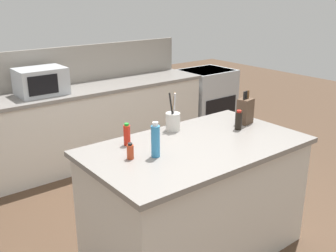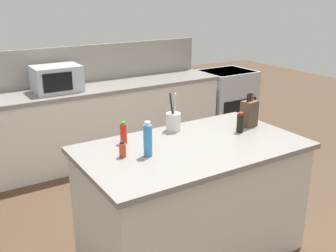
{
  "view_description": "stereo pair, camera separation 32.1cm",
  "coord_description": "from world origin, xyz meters",
  "px_view_note": "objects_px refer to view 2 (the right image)",
  "views": [
    {
      "loc": [
        -1.87,
        -2.04,
        2.03
      ],
      "look_at": [
        0.0,
        0.35,
        0.99
      ],
      "focal_mm": 42.0,
      "sensor_mm": 36.0,
      "label": 1
    },
    {
      "loc": [
        -1.61,
        -2.23,
        2.03
      ],
      "look_at": [
        0.0,
        0.35,
        0.99
      ],
      "focal_mm": 42.0,
      "sensor_mm": 36.0,
      "label": 2
    }
  ],
  "objects_px": {
    "dish_soap_bottle": "(148,140)",
    "utensil_crock": "(173,121)",
    "knife_block": "(249,113)",
    "microwave": "(57,79)",
    "hot_sauce_bottle": "(124,133)",
    "soy_sauce_bottle": "(240,123)",
    "spice_jar_paprika": "(123,150)",
    "range_oven": "(226,100)"
  },
  "relations": [
    {
      "from": "utensil_crock",
      "to": "knife_block",
      "type": "bearing_deg",
      "value": -21.5
    },
    {
      "from": "knife_block",
      "to": "microwave",
      "type": "bearing_deg",
      "value": 105.99
    },
    {
      "from": "range_oven",
      "to": "spice_jar_paprika",
      "type": "bearing_deg",
      "value": -142.17
    },
    {
      "from": "knife_block",
      "to": "dish_soap_bottle",
      "type": "height_order",
      "value": "knife_block"
    },
    {
      "from": "utensil_crock",
      "to": "soy_sauce_bottle",
      "type": "xyz_separation_m",
      "value": [
        0.45,
        -0.32,
        -0.0
      ]
    },
    {
      "from": "knife_block",
      "to": "spice_jar_paprika",
      "type": "relative_size",
      "value": 2.52
    },
    {
      "from": "range_oven",
      "to": "utensil_crock",
      "type": "distance_m",
      "value": 2.88
    },
    {
      "from": "microwave",
      "to": "hot_sauce_bottle",
      "type": "height_order",
      "value": "microwave"
    },
    {
      "from": "knife_block",
      "to": "spice_jar_paprika",
      "type": "bearing_deg",
      "value": 171.89
    },
    {
      "from": "knife_block",
      "to": "dish_soap_bottle",
      "type": "bearing_deg",
      "value": 176.41
    },
    {
      "from": "range_oven",
      "to": "spice_jar_paprika",
      "type": "height_order",
      "value": "spice_jar_paprika"
    },
    {
      "from": "spice_jar_paprika",
      "to": "soy_sauce_bottle",
      "type": "bearing_deg",
      "value": -2.19
    },
    {
      "from": "knife_block",
      "to": "spice_jar_paprika",
      "type": "xyz_separation_m",
      "value": [
        -1.21,
        -0.04,
        -0.06
      ]
    },
    {
      "from": "knife_block",
      "to": "hot_sauce_bottle",
      "type": "bearing_deg",
      "value": 159.93
    },
    {
      "from": "spice_jar_paprika",
      "to": "soy_sauce_bottle",
      "type": "xyz_separation_m",
      "value": [
        1.04,
        -0.04,
        0.02
      ]
    },
    {
      "from": "knife_block",
      "to": "hot_sauce_bottle",
      "type": "height_order",
      "value": "knife_block"
    },
    {
      "from": "knife_block",
      "to": "dish_soap_bottle",
      "type": "relative_size",
      "value": 1.15
    },
    {
      "from": "microwave",
      "to": "hot_sauce_bottle",
      "type": "xyz_separation_m",
      "value": [
        -0.08,
        -1.89,
        -0.07
      ]
    },
    {
      "from": "microwave",
      "to": "dish_soap_bottle",
      "type": "xyz_separation_m",
      "value": [
        -0.04,
        -2.2,
        -0.03
      ]
    },
    {
      "from": "spice_jar_paprika",
      "to": "range_oven",
      "type": "bearing_deg",
      "value": 37.83
    },
    {
      "from": "hot_sauce_bottle",
      "to": "range_oven",
      "type": "bearing_deg",
      "value": 35.89
    },
    {
      "from": "dish_soap_bottle",
      "to": "spice_jar_paprika",
      "type": "height_order",
      "value": "dish_soap_bottle"
    },
    {
      "from": "dish_soap_bottle",
      "to": "utensil_crock",
      "type": "bearing_deg",
      "value": 39.14
    },
    {
      "from": "range_oven",
      "to": "hot_sauce_bottle",
      "type": "height_order",
      "value": "hot_sauce_bottle"
    },
    {
      "from": "utensil_crock",
      "to": "hot_sauce_bottle",
      "type": "bearing_deg",
      "value": -174.61
    },
    {
      "from": "range_oven",
      "to": "dish_soap_bottle",
      "type": "xyz_separation_m",
      "value": [
        -2.57,
        -2.2,
        0.59
      ]
    },
    {
      "from": "spice_jar_paprika",
      "to": "hot_sauce_bottle",
      "type": "distance_m",
      "value": 0.26
    },
    {
      "from": "hot_sauce_bottle",
      "to": "microwave",
      "type": "bearing_deg",
      "value": 87.71
    },
    {
      "from": "microwave",
      "to": "soy_sauce_bottle",
      "type": "distance_m",
      "value": 2.32
    },
    {
      "from": "dish_soap_bottle",
      "to": "spice_jar_paprika",
      "type": "distance_m",
      "value": 0.19
    },
    {
      "from": "range_oven",
      "to": "hot_sauce_bottle",
      "type": "bearing_deg",
      "value": -144.11
    },
    {
      "from": "hot_sauce_bottle",
      "to": "soy_sauce_bottle",
      "type": "xyz_separation_m",
      "value": [
        0.92,
        -0.27,
        -0.0
      ]
    },
    {
      "from": "microwave",
      "to": "soy_sauce_bottle",
      "type": "height_order",
      "value": "microwave"
    },
    {
      "from": "spice_jar_paprika",
      "to": "hot_sauce_bottle",
      "type": "bearing_deg",
      "value": 62.45
    },
    {
      "from": "dish_soap_bottle",
      "to": "soy_sauce_bottle",
      "type": "height_order",
      "value": "dish_soap_bottle"
    },
    {
      "from": "spice_jar_paprika",
      "to": "microwave",
      "type": "bearing_deg",
      "value": 84.7
    },
    {
      "from": "utensil_crock",
      "to": "hot_sauce_bottle",
      "type": "height_order",
      "value": "utensil_crock"
    },
    {
      "from": "utensil_crock",
      "to": "dish_soap_bottle",
      "type": "bearing_deg",
      "value": -140.86
    },
    {
      "from": "microwave",
      "to": "hot_sauce_bottle",
      "type": "bearing_deg",
      "value": -92.29
    },
    {
      "from": "dish_soap_bottle",
      "to": "spice_jar_paprika",
      "type": "xyz_separation_m",
      "value": [
        -0.16,
        0.08,
        -0.07
      ]
    },
    {
      "from": "knife_block",
      "to": "utensil_crock",
      "type": "relative_size",
      "value": 0.91
    },
    {
      "from": "dish_soap_bottle",
      "to": "hot_sauce_bottle",
      "type": "distance_m",
      "value": 0.32
    }
  ]
}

